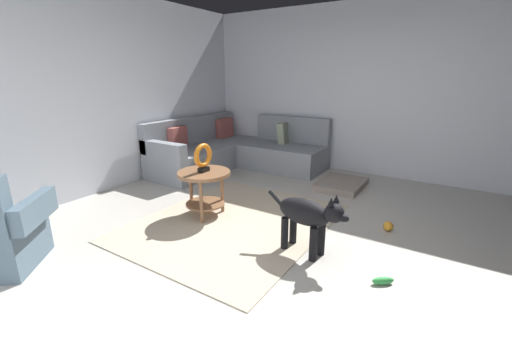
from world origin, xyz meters
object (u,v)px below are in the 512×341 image
Objects in this scene: dog_bed_mat at (341,184)px; dog at (308,216)px; sectional_couch at (235,152)px; dog_toy_bone at (383,281)px; side_table at (204,182)px; torus_sculpture at (203,157)px; dog_toy_ball at (388,226)px.

dog_bed_mat is 2.06m from dog.
sectional_couch is 12.50× the size of dog_toy_bone.
dog_bed_mat is at bearing -161.82° from dog.
dog is (-2.01, -0.34, 0.33)m from dog_bed_mat.
sectional_couch is at bearing 89.64° from dog_bed_mat.
side_table is (-1.87, -0.92, 0.12)m from sectional_couch.
dog is at bearing -96.50° from torus_sculpture.
side_table is 1.84× the size of torus_sculpture.
dog is 8.16× the size of dog_toy_ball.
side_table is 2.12m from dog_toy_bone.
dog_toy_ball is at bearing -141.67° from dog_bed_mat.
sectional_couch is 3.05m from dog_toy_ball.
sectional_couch is 1.95m from dog_bed_mat.
dog_toy_bone is (-2.13, -2.98, -0.26)m from sectional_couch.
side_table is 0.29m from torus_sculpture.
torus_sculpture is (-1.87, -0.92, 0.42)m from sectional_couch.
side_table reaches higher than dog_toy_ball.
sectional_couch is 2.81× the size of dog_bed_mat.
dog_bed_mat is at bearing 38.33° from dog_toy_ball.
dog is at bearing -170.52° from dog_bed_mat.
dog is at bearing -96.50° from side_table.
sectional_couch is 2.12m from torus_sculpture.
side_table is 1.36m from dog.
dog is 4.70× the size of dog_toy_bone.
sectional_couch is at bearing 26.17° from side_table.
dog_toy_ball is (-1.13, -2.82, -0.24)m from sectional_couch.
dog_bed_mat is (1.85, -1.02, -0.37)m from side_table.
sectional_couch reaches higher than side_table.
dog is (-0.15, -1.35, -0.33)m from torus_sculpture.
dog_toy_bone is at bearing -153.70° from dog_bed_mat.
dog_toy_bone is at bearing -125.57° from sectional_couch.
sectional_couch is at bearing 54.43° from dog_toy_bone.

